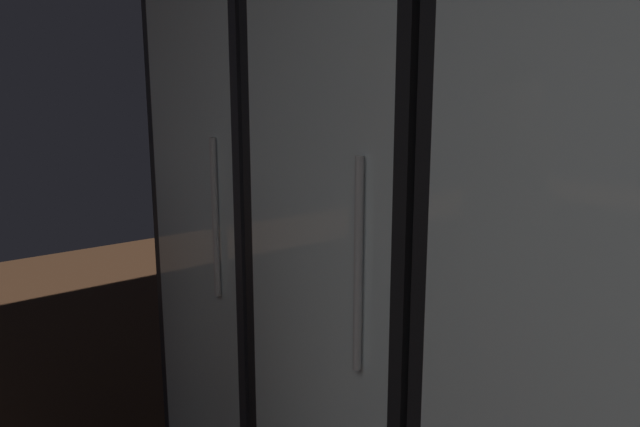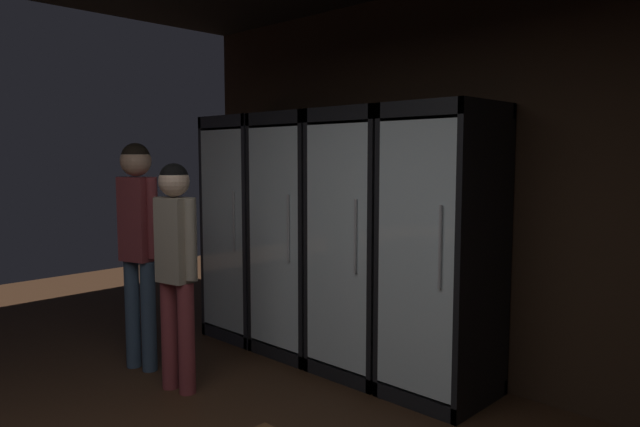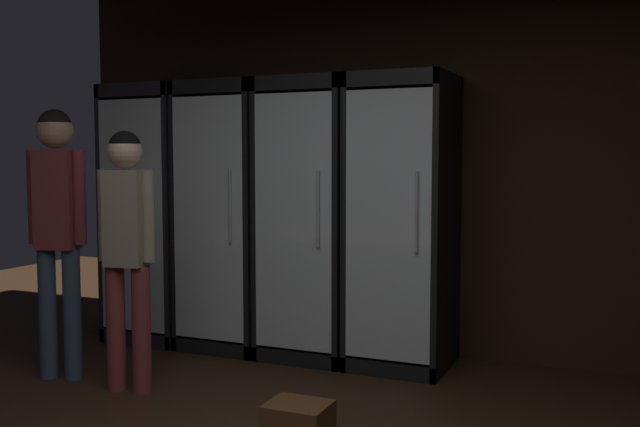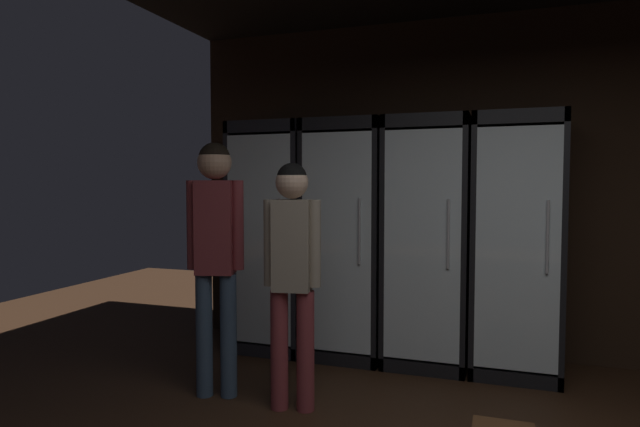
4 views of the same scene
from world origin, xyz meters
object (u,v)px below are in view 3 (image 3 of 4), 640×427
object	(u,v)px
cooler_left	(235,218)
cooler_right	(405,225)
cooler_far_left	(161,215)
shopper_near	(127,235)
cooler_center	(315,220)
shopper_far	(57,212)
wine_crate_floor	(298,423)

from	to	relation	value
cooler_left	cooler_right	xyz separation A→B (m)	(1.31, -0.00, -0.00)
cooler_far_left	cooler_right	size ratio (longest dim) A/B	1.00
cooler_right	shopper_near	world-z (taller)	cooler_right
cooler_center	shopper_near	bearing A→B (deg)	-119.19
cooler_left	shopper_far	bearing A→B (deg)	-116.29
cooler_left	shopper_far	size ratio (longest dim) A/B	1.14
cooler_far_left	cooler_right	xyz separation A→B (m)	(1.97, -0.00, -0.00)
cooler_center	shopper_far	distance (m)	1.72
wine_crate_floor	cooler_left	bearing A→B (deg)	129.17
cooler_left	wine_crate_floor	distance (m)	2.14
cooler_right	shopper_far	size ratio (longest dim) A/B	1.14
shopper_near	shopper_far	xyz separation A→B (m)	(-0.56, 0.03, 0.12)
cooler_right	wine_crate_floor	world-z (taller)	cooler_right
wine_crate_floor	cooler_center	bearing A→B (deg)	110.91
cooler_left	shopper_far	distance (m)	1.33
cooler_far_left	cooler_right	distance (m)	1.97
cooler_left	shopper_near	bearing A→B (deg)	-91.09
cooler_center	wine_crate_floor	bearing A→B (deg)	-69.09
cooler_left	cooler_center	size ratio (longest dim) A/B	1.00
cooler_center	wine_crate_floor	size ratio (longest dim) A/B	6.37
shopper_near	shopper_far	size ratio (longest dim) A/B	0.92
cooler_left	cooler_center	distance (m)	0.66
shopper_far	cooler_right	bearing A→B (deg)	31.92
cooler_far_left	wine_crate_floor	distance (m)	2.58
wine_crate_floor	shopper_near	bearing A→B (deg)	166.53
shopper_near	shopper_far	distance (m)	0.58
shopper_far	wine_crate_floor	distance (m)	2.09
cooler_center	cooler_far_left	bearing A→B (deg)	-179.99
cooler_center	cooler_right	size ratio (longest dim) A/B	1.00
cooler_center	cooler_right	distance (m)	0.66
cooler_far_left	cooler_left	bearing A→B (deg)	-0.01
cooler_left	shopper_far	xyz separation A→B (m)	(-0.58, -1.18, 0.11)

